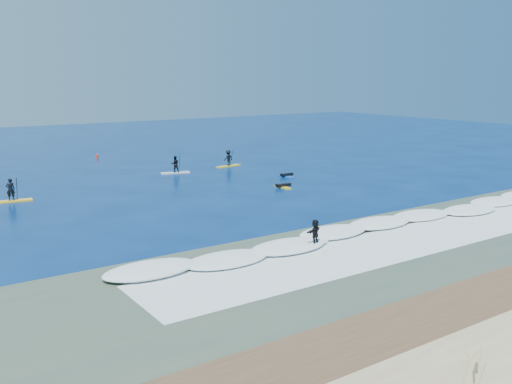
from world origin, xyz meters
TOP-DOWN VIEW (x-y plane):
  - ground at (0.00, 0.00)m, footprint 160.00×160.00m
  - shallow_water at (0.00, -14.00)m, footprint 90.00×13.00m
  - breaking_wave at (0.00, -10.00)m, footprint 40.00×6.00m
  - whitewater at (0.00, -13.00)m, footprint 34.00×5.00m
  - sup_paddler_left at (-17.03, 11.28)m, footprint 3.07×1.15m
  - sup_paddler_center at (-0.83, 15.94)m, footprint 2.92×1.40m
  - sup_paddler_right at (5.77, 16.62)m, footprint 2.92×1.10m
  - prone_paddler_near at (3.49, 4.03)m, footprint 1.58×2.01m
  - prone_paddler_far at (6.99, 8.11)m, footprint 1.54×1.95m
  - wave_surfer at (-5.64, -11.01)m, footprint 2.14×1.23m
  - marker_buoy at (-3.81, 30.07)m, footprint 0.29×0.29m

SIDE VIEW (x-z plane):
  - ground at x=0.00m, z-range 0.00..0.00m
  - breaking_wave at x=0.00m, z-range -0.15..0.15m
  - whitewater at x=0.00m, z-range -0.01..0.01m
  - shallow_water at x=0.00m, z-range 0.00..0.01m
  - prone_paddler_far at x=6.99m, z-range -0.07..0.34m
  - prone_paddler_near at x=3.49m, z-range -0.07..0.35m
  - marker_buoy at x=-3.81m, z-range -0.04..0.64m
  - sup_paddler_left at x=-17.03m, z-range -0.39..1.71m
  - sup_paddler_center at x=-0.83m, z-range -0.25..1.74m
  - sup_paddler_right at x=5.77m, z-range -0.22..1.78m
  - wave_surfer at x=-5.64m, z-range 0.09..1.59m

